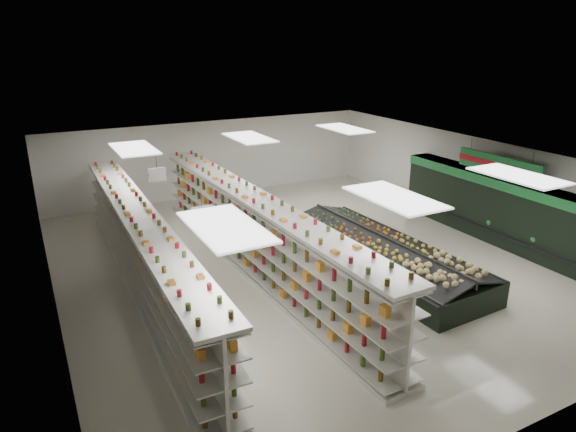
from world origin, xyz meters
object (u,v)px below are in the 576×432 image
gondola_center (255,237)px  produce_island (382,253)px  gondola_left (143,256)px  shopper_main (307,267)px  shopper_background (142,230)px  soda_endcap (209,194)px

gondola_center → produce_island: gondola_center is taller
gondola_center → produce_island: (3.36, -1.61, -0.57)m
gondola_left → shopper_main: gondola_left is taller
produce_island → shopper_main: shopper_main is taller
gondola_left → shopper_background: gondola_left is taller
gondola_left → gondola_center: 3.19m
shopper_main → soda_endcap: bearing=-114.4°
gondola_left → soda_endcap: gondola_left is taller
shopper_main → shopper_background: shopper_main is taller
shopper_main → shopper_background: 5.83m
gondola_left → shopper_background: (0.55, 2.65, -0.24)m
shopper_main → gondola_left: bearing=-54.6°
gondola_center → shopper_background: size_ratio=8.47×
gondola_center → shopper_main: (0.57, -2.03, -0.24)m
gondola_left → produce_island: bearing=-14.6°
soda_endcap → shopper_main: shopper_main is taller
shopper_main → shopper_background: bearing=-80.6°
shopper_main → shopper_background: size_ratio=1.03×
soda_endcap → shopper_main: 7.83m
produce_island → shopper_main: (-2.80, -0.42, 0.33)m
gondola_left → gondola_center: gondola_center is taller
gondola_left → soda_endcap: 6.78m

